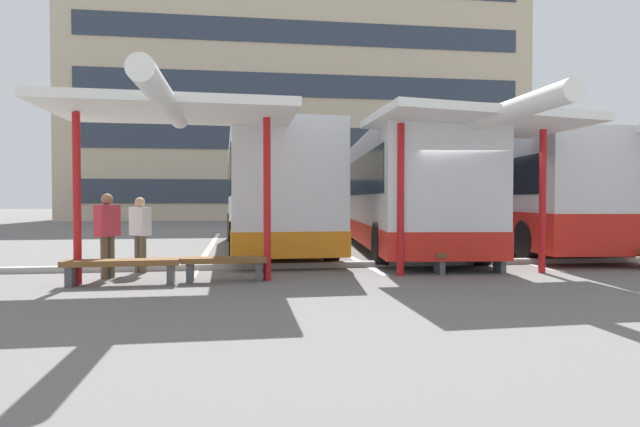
{
  "coord_description": "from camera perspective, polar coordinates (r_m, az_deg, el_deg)",
  "views": [
    {
      "loc": [
        -4.79,
        -11.49,
        1.52
      ],
      "look_at": [
        -2.73,
        2.51,
        1.15
      ],
      "focal_mm": 30.63,
      "sensor_mm": 36.0,
      "label": 1
    }
  ],
  "objects": [
    {
      "name": "ground_plane",
      "position": [
        12.54,
        14.22,
        -5.51
      ],
      "size": [
        160.0,
        160.0,
        0.0
      ],
      "primitive_type": "plane",
      "color": "slate"
    },
    {
      "name": "terminal_building",
      "position": [
        46.65,
        -2.36,
        11.38
      ],
      "size": [
        34.74,
        13.29,
        21.8
      ],
      "color": "#C6B293",
      "rests_on": "ground"
    },
    {
      "name": "coach_bus_0",
      "position": [
        16.59,
        -5.11,
        2.23
      ],
      "size": [
        2.81,
        10.46,
        3.67
      ],
      "color": "silver",
      "rests_on": "ground"
    },
    {
      "name": "coach_bus_1",
      "position": [
        16.88,
        8.07,
        2.1
      ],
      "size": [
        3.78,
        11.95,
        3.62
      ],
      "color": "silver",
      "rests_on": "ground"
    },
    {
      "name": "coach_bus_2",
      "position": [
        18.32,
        19.41,
        1.62
      ],
      "size": [
        3.71,
        11.26,
        3.49
      ],
      "color": "silver",
      "rests_on": "ground"
    },
    {
      "name": "lane_stripe_0",
      "position": [
        17.61,
        -11.43,
        -3.48
      ],
      "size": [
        0.16,
        14.0,
        0.01
      ],
      "primitive_type": "cube",
      "color": "white",
      "rests_on": "ground"
    },
    {
      "name": "lane_stripe_1",
      "position": [
        17.82,
        0.96,
        -3.39
      ],
      "size": [
        0.16,
        14.0,
        0.01
      ],
      "primitive_type": "cube",
      "color": "white",
      "rests_on": "ground"
    },
    {
      "name": "lane_stripe_2",
      "position": [
        18.81,
        12.54,
        -3.16
      ],
      "size": [
        0.16,
        14.0,
        0.01
      ],
      "primitive_type": "cube",
      "color": "white",
      "rests_on": "ground"
    },
    {
      "name": "lane_stripe_3",
      "position": [
        20.49,
        22.59,
        -2.86
      ],
      "size": [
        0.16,
        14.0,
        0.01
      ],
      "primitive_type": "cube",
      "color": "white",
      "rests_on": "ground"
    },
    {
      "name": "waiting_shelter_0",
      "position": [
        10.14,
        -15.21,
        10.17
      ],
      "size": [
        4.37,
        4.75,
        3.29
      ],
      "color": "red",
      "rests_on": "ground"
    },
    {
      "name": "bench_0",
      "position": [
        10.32,
        -20.03,
        -5.14
      ],
      "size": [
        2.01,
        0.47,
        0.45
      ],
      "color": "brown",
      "rests_on": "ground"
    },
    {
      "name": "bench_1",
      "position": [
        10.27,
        -9.93,
        -5.17
      ],
      "size": [
        1.55,
        0.43,
        0.45
      ],
      "color": "brown",
      "rests_on": "ground"
    },
    {
      "name": "waiting_shelter_1",
      "position": [
        11.3,
        16.32,
        9.05
      ],
      "size": [
        4.03,
        4.86,
        3.26
      ],
      "color": "red",
      "rests_on": "ground"
    },
    {
      "name": "bench_2",
      "position": [
        11.63,
        15.38,
        -4.41
      ],
      "size": [
        1.64,
        0.48,
        0.45
      ],
      "color": "brown",
      "rests_on": "ground"
    },
    {
      "name": "platform_kerb",
      "position": [
        13.0,
        13.36,
        -5.0
      ],
      "size": [
        44.0,
        0.24,
        0.12
      ],
      "primitive_type": "cube",
      "color": "#ADADA8",
      "rests_on": "ground"
    },
    {
      "name": "waiting_passenger_0",
      "position": [
        11.89,
        -18.27,
        -1.62
      ],
      "size": [
        0.48,
        0.47,
        1.56
      ],
      "color": "brown",
      "rests_on": "ground"
    },
    {
      "name": "waiting_passenger_1",
      "position": [
        11.24,
        -21.33,
        -1.58
      ],
      "size": [
        0.44,
        0.52,
        1.63
      ],
      "color": "brown",
      "rests_on": "ground"
    }
  ]
}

